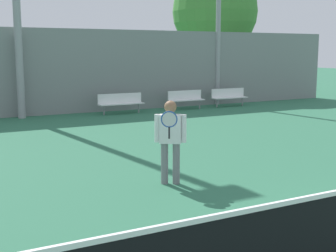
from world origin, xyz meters
TOP-DOWN VIEW (x-y plane):
  - tennis_player at (-1.20, 4.37)m, footprint 0.56×0.53m
  - bench_courtside_near at (1.98, 14.45)m, footprint 1.93×0.40m
  - bench_adjacent_court at (5.09, 14.45)m, footprint 1.70×0.40m
  - bench_by_gate at (7.44, 14.45)m, footprint 1.82×0.40m
  - back_fence at (0.00, 15.43)m, footprint 28.05×0.06m
  - tree_green_broad at (10.16, 19.77)m, footprint 4.92×4.92m

SIDE VIEW (x-z plane):
  - bench_adjacent_court at x=5.09m, z-range 0.09..0.92m
  - bench_by_gate at x=7.44m, z-range 0.09..0.92m
  - bench_courtside_near at x=1.98m, z-range 0.09..0.92m
  - tennis_player at x=-1.20m, z-range 0.13..1.76m
  - back_fence at x=0.00m, z-range 0.00..3.47m
  - tree_green_broad at x=10.16m, z-range 1.16..8.43m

